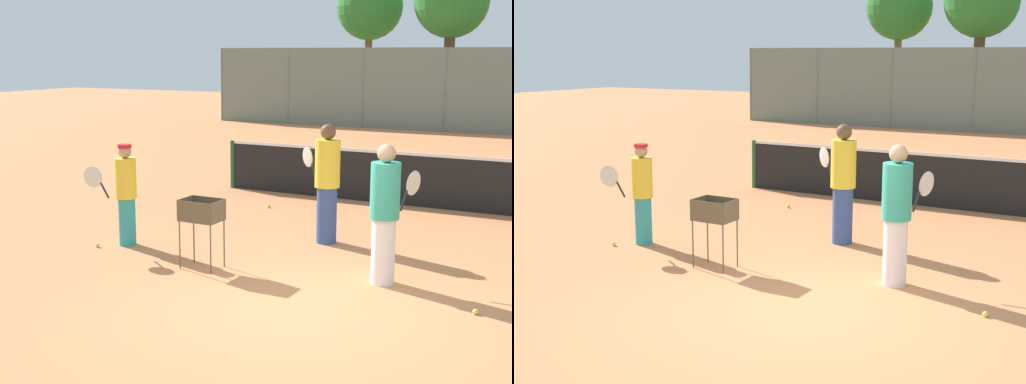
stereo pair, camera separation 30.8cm
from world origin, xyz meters
The scene contains 11 objects.
ground_plane centered at (0.00, 0.00, 0.00)m, with size 80.00×80.00×0.00m, color #D37F4C.
tennis_net centered at (0.00, 6.38, 0.56)m, with size 9.33×0.10×1.07m.
tree_1 centered at (-7.21, 22.39, 4.84)m, with size 2.79×2.79×6.29m.
tree_2 centered at (-3.64, 21.87, 4.91)m, with size 2.92×2.92×6.45m.
player_white_outfit centered at (-3.64, 1.38, 0.83)m, with size 0.55×0.79×1.60m.
player_red_cap centered at (-0.93, 3.02, 0.98)m, with size 0.86×0.62×1.90m.
player_yellow_shirt centered at (0.54, 1.47, 0.95)m, with size 0.50×0.90×1.85m.
ball_cart centered at (-1.94, 0.92, 0.75)m, with size 0.56×0.41×0.99m.
tennis_ball_0 centered at (1.86, 0.87, 0.03)m, with size 0.07×0.07×0.07m, color #D1E54C.
tennis_ball_1 centered at (-2.93, 4.88, 0.03)m, with size 0.07×0.07×0.07m, color #D1E54C.
tennis_ball_2 centered at (-3.96, 1.04, 0.03)m, with size 0.07×0.07×0.07m, color #D1E54C.
Camera 2 is at (3.62, -7.10, 3.00)m, focal length 50.00 mm.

